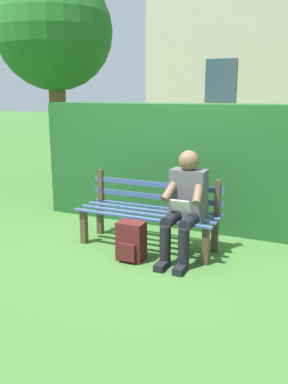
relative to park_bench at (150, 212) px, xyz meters
The scene contains 6 objects.
ground 0.41m from the park_bench, 90.00° to the left, with size 60.00×60.00×0.00m, color #3D6B2D.
park_bench is the anchor object (origin of this frame).
person_seated 0.55m from the park_bench, 160.63° to the left, with size 0.44×0.73×1.16m.
hedge_backdrop 1.16m from the park_bench, 107.85° to the right, with size 4.44×0.71×1.67m.
tree 4.85m from the park_bench, 39.36° to the right, with size 2.34×2.23×4.03m.
backpack 0.52m from the park_bench, 88.83° to the left, with size 0.28×0.27×0.43m.
Camera 1 is at (-1.79, 4.03, 1.74)m, focal length 37.61 mm.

